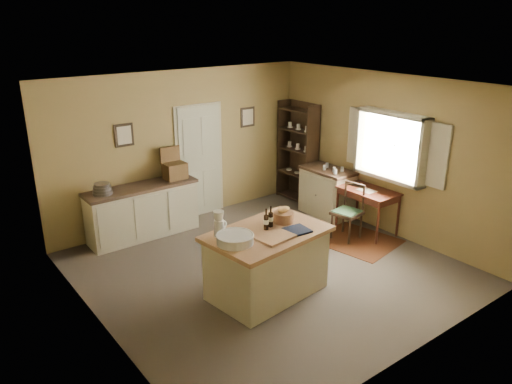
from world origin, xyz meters
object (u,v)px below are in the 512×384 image
desk_chair (347,213)px  writing_desk (368,195)px  right_cabinet (327,192)px  work_island (266,261)px  shelving_unit (299,152)px  sideboard (143,209)px

desk_chair → writing_desk: bearing=-11.7°
desk_chair → right_cabinet: bearing=52.8°
work_island → right_cabinet: (2.65, 1.52, -0.02)m
writing_desk → desk_chair: (-0.49, 0.01, -0.21)m
desk_chair → shelving_unit: size_ratio=0.47×
right_cabinet → writing_desk: bearing=-90.0°
work_island → sideboard: 2.76m
work_island → desk_chair: bearing=8.0°
work_island → desk_chair: work_island is taller
writing_desk → desk_chair: bearing=178.5°
work_island → shelving_unit: 3.78m
work_island → shelving_unit: size_ratio=0.85×
work_island → sideboard: (-0.50, 2.71, -0.00)m
sideboard → shelving_unit: bearing=-3.8°
work_island → right_cabinet: work_island is taller
work_island → shelving_unit: (2.80, 2.49, 0.51)m
desk_chair → right_cabinet: 1.08m
sideboard → shelving_unit: 3.34m
desk_chair → right_cabinet: right_cabinet is taller
right_cabinet → shelving_unit: size_ratio=0.51×
right_cabinet → shelving_unit: shelving_unit is taller
shelving_unit → work_island: bearing=-138.3°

